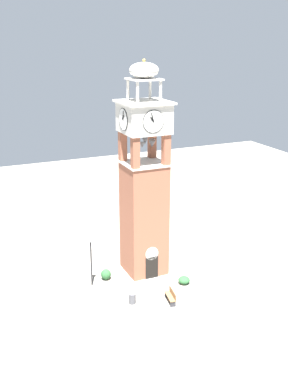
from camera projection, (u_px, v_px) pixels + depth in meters
ground at (144, 274)px, 40.01m from camera, size 80.00×80.00×0.00m
clock_tower at (144, 193)px, 37.73m from camera, size 3.71×3.71×17.53m
park_bench at (171, 296)px, 35.66m from camera, size 0.71×1.65×0.95m
lamp_post at (91, 253)px, 37.30m from camera, size 0.36×0.36×4.13m
trash_bin at (132, 298)px, 35.46m from camera, size 0.52×0.52×0.80m
shrub_near_entry at (106, 274)px, 38.94m from camera, size 0.83×0.83×0.90m
shrub_left_of_tower at (184, 280)px, 38.30m from camera, size 0.94×0.94×0.61m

